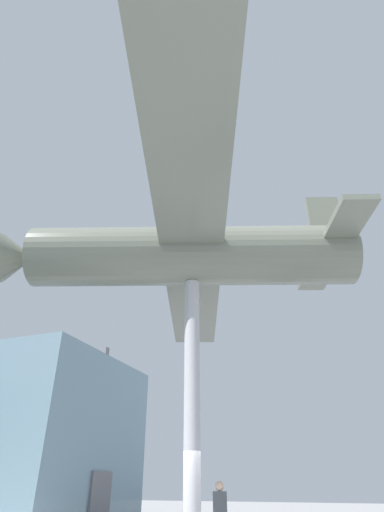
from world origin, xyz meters
TOP-DOWN VIEW (x-y plane):
  - support_pylon_central at (0.00, 0.00)m, footprint 0.44×0.44m
  - suspended_airplane at (-0.07, 0.21)m, footprint 17.38×11.98m
  - visitor_person at (3.06, 0.19)m, footprint 0.28×0.43m

SIDE VIEW (x-z plane):
  - visitor_person at x=3.06m, z-range 0.16..2.01m
  - support_pylon_central at x=0.00m, z-range 0.00..7.25m
  - suspended_airplane at x=-0.07m, z-range 6.60..9.84m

